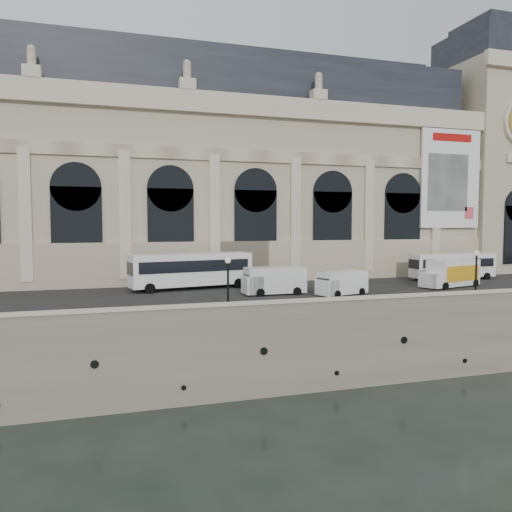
{
  "coord_description": "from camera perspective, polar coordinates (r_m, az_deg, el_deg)",
  "views": [
    {
      "loc": [
        -21.21,
        -34.82,
        13.09
      ],
      "look_at": [
        -3.9,
        22.0,
        9.19
      ],
      "focal_mm": 35.0,
      "sensor_mm": 36.0,
      "label": 1
    }
  ],
  "objects": [
    {
      "name": "museum",
      "position": [
        67.75,
        -3.92,
        9.36
      ],
      "size": [
        69.0,
        18.7,
        29.1
      ],
      "color": "#C0B594",
      "rests_on": "quay"
    },
    {
      "name": "parapet",
      "position": [
        41.79,
        13.86,
        -5.27
      ],
      "size": [
        160.0,
        1.4,
        1.21
      ],
      "color": "gray",
      "rests_on": "quay"
    },
    {
      "name": "bus_right",
      "position": [
        66.97,
        21.54,
        -1.0
      ],
      "size": [
        11.23,
        2.67,
        3.3
      ],
      "color": "white",
      "rests_on": "quay"
    },
    {
      "name": "van_b",
      "position": [
        49.64,
        9.6,
        -3.1
      ],
      "size": [
        5.68,
        3.5,
        2.37
      ],
      "color": "white",
      "rests_on": "quay"
    },
    {
      "name": "quay",
      "position": [
        73.66,
        -0.04,
        -4.12
      ],
      "size": [
        160.0,
        70.0,
        6.0
      ],
      "primitive_type": "cube",
      "color": "gray",
      "rests_on": "ground"
    },
    {
      "name": "box_truck",
      "position": [
        59.29,
        21.37,
        -1.88
      ],
      "size": [
        7.94,
        4.34,
        3.05
      ],
      "color": "white",
      "rests_on": "quay"
    },
    {
      "name": "ground",
      "position": [
        42.82,
        14.14,
        -14.17
      ],
      "size": [
        260.0,
        260.0,
        0.0
      ],
      "primitive_type": "plane",
      "color": "black",
      "rests_on": "ground"
    },
    {
      "name": "clock_pavilion",
      "position": [
        84.21,
        24.65,
        10.46
      ],
      "size": [
        13.0,
        14.72,
        36.7
      ],
      "color": "#C0B594",
      "rests_on": "quay"
    },
    {
      "name": "bus_left",
      "position": [
        53.77,
        -7.38,
        -1.53
      ],
      "size": [
        13.42,
        4.96,
        3.88
      ],
      "color": "white",
      "rests_on": "quay"
    },
    {
      "name": "street",
      "position": [
        53.69,
        6.5,
        -3.83
      ],
      "size": [
        160.0,
        24.0,
        0.06
      ],
      "primitive_type": "cube",
      "color": "#2D2D2D",
      "rests_on": "quay"
    },
    {
      "name": "van_c",
      "position": [
        49.47,
        1.77,
        -2.85
      ],
      "size": [
        6.18,
        2.6,
        2.74
      ],
      "color": "silver",
      "rests_on": "quay"
    },
    {
      "name": "lamp_left",
      "position": [
        38.54,
        -3.22,
        -3.51
      ],
      "size": [
        0.45,
        0.45,
        4.46
      ],
      "color": "black",
      "rests_on": "quay"
    },
    {
      "name": "lamp_right",
      "position": [
        49.95,
        23.84,
        -2.08
      ],
      "size": [
        0.47,
        0.47,
        4.6
      ],
      "color": "black",
      "rests_on": "quay"
    }
  ]
}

